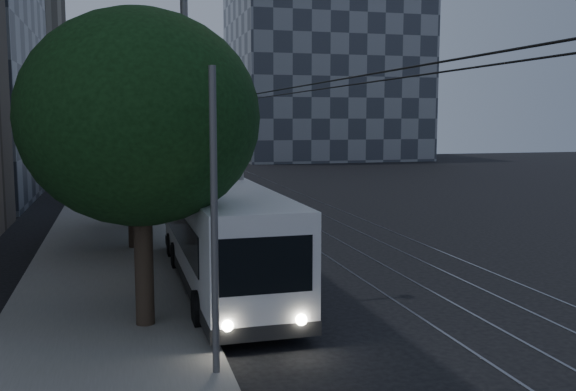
{
  "coord_description": "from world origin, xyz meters",
  "views": [
    {
      "loc": [
        -7.02,
        -21.88,
        5.04
      ],
      "look_at": [
        -0.75,
        1.7,
        2.09
      ],
      "focal_mm": 40.0,
      "sensor_mm": 36.0,
      "label": 1
    }
  ],
  "objects_px": {
    "pickup_silver": "(205,201)",
    "car_white_d": "(153,172)",
    "streetlamp_near": "(201,64)",
    "car_white_b": "(185,184)",
    "streetlamp_far": "(149,114)",
    "car_white_a": "(188,193)",
    "trolleybus": "(221,233)",
    "car_white_c": "(174,173)"
  },
  "relations": [
    {
      "from": "streetlamp_far",
      "to": "car_white_d",
      "type": "bearing_deg",
      "value": 86.05
    },
    {
      "from": "car_white_d",
      "to": "car_white_b",
      "type": "bearing_deg",
      "value": -78.62
    },
    {
      "from": "streetlamp_near",
      "to": "car_white_b",
      "type": "bearing_deg",
      "value": 85.39
    },
    {
      "from": "pickup_silver",
      "to": "car_white_b",
      "type": "xyz_separation_m",
      "value": [
        0.0,
        10.44,
        -0.12
      ]
    },
    {
      "from": "car_white_d",
      "to": "streetlamp_near",
      "type": "relative_size",
      "value": 0.35
    },
    {
      "from": "trolleybus",
      "to": "streetlamp_far",
      "type": "xyz_separation_m",
      "value": [
        -0.7,
        27.04,
        3.7
      ]
    },
    {
      "from": "car_white_d",
      "to": "car_white_c",
      "type": "bearing_deg",
      "value": -54.32
    },
    {
      "from": "car_white_d",
      "to": "streetlamp_near",
      "type": "height_order",
      "value": "streetlamp_near"
    },
    {
      "from": "car_white_b",
      "to": "car_white_d",
      "type": "relative_size",
      "value": 1.13
    },
    {
      "from": "trolleybus",
      "to": "car_white_d",
      "type": "relative_size",
      "value": 3.14
    },
    {
      "from": "trolleybus",
      "to": "car_white_b",
      "type": "bearing_deg",
      "value": 86.28
    },
    {
      "from": "pickup_silver",
      "to": "car_white_a",
      "type": "relative_size",
      "value": 1.44
    },
    {
      "from": "car_white_b",
      "to": "streetlamp_near",
      "type": "relative_size",
      "value": 0.39
    },
    {
      "from": "pickup_silver",
      "to": "car_white_b",
      "type": "height_order",
      "value": "pickup_silver"
    },
    {
      "from": "trolleybus",
      "to": "car_white_a",
      "type": "relative_size",
      "value": 3.2
    },
    {
      "from": "trolleybus",
      "to": "pickup_silver",
      "type": "height_order",
      "value": "trolleybus"
    },
    {
      "from": "car_white_c",
      "to": "car_white_d",
      "type": "relative_size",
      "value": 1.22
    },
    {
      "from": "car_white_b",
      "to": "streetlamp_far",
      "type": "bearing_deg",
      "value": 132.5
    },
    {
      "from": "car_white_c",
      "to": "car_white_d",
      "type": "distance_m",
      "value": 2.68
    },
    {
      "from": "car_white_a",
      "to": "trolleybus",
      "type": "bearing_deg",
      "value": -111.84
    },
    {
      "from": "car_white_a",
      "to": "car_white_d",
      "type": "bearing_deg",
      "value": 75.94
    },
    {
      "from": "car_white_d",
      "to": "pickup_silver",
      "type": "bearing_deg",
      "value": -83.42
    },
    {
      "from": "pickup_silver",
      "to": "streetlamp_far",
      "type": "distance_m",
      "value": 13.82
    },
    {
      "from": "trolleybus",
      "to": "pickup_silver",
      "type": "bearing_deg",
      "value": 83.89
    },
    {
      "from": "streetlamp_near",
      "to": "car_white_a",
      "type": "bearing_deg",
      "value": 85.13
    },
    {
      "from": "trolleybus",
      "to": "streetlamp_near",
      "type": "bearing_deg",
      "value": -120.95
    },
    {
      "from": "trolleybus",
      "to": "car_white_d",
      "type": "height_order",
      "value": "trolleybus"
    },
    {
      "from": "trolleybus",
      "to": "streetlamp_far",
      "type": "bearing_deg",
      "value": 91.03
    },
    {
      "from": "trolleybus",
      "to": "car_white_b",
      "type": "xyz_separation_m",
      "value": [
        1.4,
        24.62,
        -1.0
      ]
    },
    {
      "from": "trolleybus",
      "to": "car_white_c",
      "type": "height_order",
      "value": "trolleybus"
    },
    {
      "from": "pickup_silver",
      "to": "car_white_b",
      "type": "distance_m",
      "value": 10.44
    },
    {
      "from": "pickup_silver",
      "to": "car_white_d",
      "type": "height_order",
      "value": "pickup_silver"
    },
    {
      "from": "car_white_b",
      "to": "streetlamp_far",
      "type": "distance_m",
      "value": 5.69
    },
    {
      "from": "pickup_silver",
      "to": "streetlamp_far",
      "type": "xyz_separation_m",
      "value": [
        -2.1,
        12.87,
        4.58
      ]
    },
    {
      "from": "pickup_silver",
      "to": "car_white_c",
      "type": "distance_m",
      "value": 17.95
    },
    {
      "from": "car_white_c",
      "to": "streetlamp_far",
      "type": "xyz_separation_m",
      "value": [
        -1.99,
        -5.08,
        4.56
      ]
    },
    {
      "from": "pickup_silver",
      "to": "streetlamp_near",
      "type": "height_order",
      "value": "streetlamp_near"
    },
    {
      "from": "car_white_b",
      "to": "streetlamp_far",
      "type": "xyz_separation_m",
      "value": [
        -2.1,
        2.43,
        4.7
      ]
    },
    {
      "from": "pickup_silver",
      "to": "streetlamp_far",
      "type": "height_order",
      "value": "streetlamp_far"
    },
    {
      "from": "trolleybus",
      "to": "car_white_d",
      "type": "distance_m",
      "value": 34.37
    },
    {
      "from": "pickup_silver",
      "to": "car_white_c",
      "type": "xyz_separation_m",
      "value": [
        -0.11,
        17.95,
        0.02
      ]
    },
    {
      "from": "car_white_b",
      "to": "streetlamp_far",
      "type": "relative_size",
      "value": 0.49
    }
  ]
}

